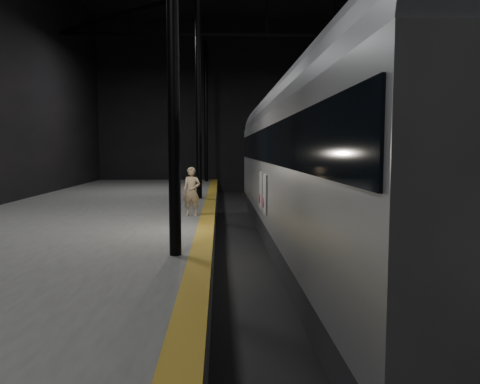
{
  "coord_description": "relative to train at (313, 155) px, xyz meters",
  "views": [
    {
      "loc": [
        -2.82,
        -14.13,
        3.3
      ],
      "look_at": [
        -2.2,
        0.19,
        2.0
      ],
      "focal_mm": 35.0,
      "sensor_mm": 36.0,
      "label": 1
    }
  ],
  "objects": [
    {
      "name": "ground",
      "position": [
        0.0,
        0.1,
        -3.15
      ],
      "size": [
        44.0,
        44.0,
        0.0
      ],
      "primitive_type": "plane",
      "color": "black",
      "rests_on": "ground"
    },
    {
      "name": "platform_left",
      "position": [
        -7.5,
        0.1,
        -2.65
      ],
      "size": [
        9.0,
        43.8,
        1.0
      ],
      "primitive_type": "cube",
      "color": "#4F4F4D",
      "rests_on": "ground"
    },
    {
      "name": "tactile_strip",
      "position": [
        -3.25,
        0.1,
        -2.14
      ],
      "size": [
        0.5,
        43.8,
        0.01
      ],
      "primitive_type": "cube",
      "color": "#815F17",
      "rests_on": "platform_left"
    },
    {
      "name": "track",
      "position": [
        0.0,
        0.1,
        -3.08
      ],
      "size": [
        2.4,
        43.0,
        0.24
      ],
      "color": "#3F3328",
      "rests_on": "ground"
    },
    {
      "name": "train",
      "position": [
        0.0,
        0.0,
        0.0
      ],
      "size": [
        3.16,
        21.1,
        5.64
      ],
      "color": "#9A9CA1",
      "rests_on": "ground"
    },
    {
      "name": "woman",
      "position": [
        -3.8,
        2.15,
        -1.29
      ],
      "size": [
        0.7,
        0.54,
        1.71
      ],
      "primitive_type": "imported",
      "rotation": [
        0.0,
        0.0,
        -0.23
      ],
      "color": "tan",
      "rests_on": "platform_left"
    }
  ]
}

